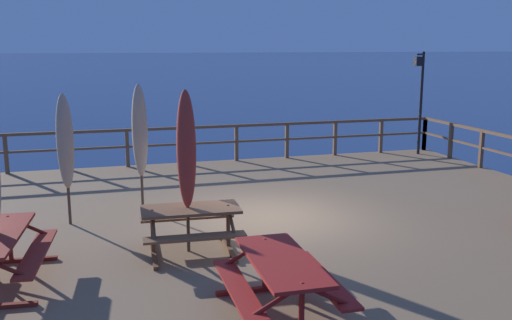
{
  "coord_description": "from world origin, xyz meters",
  "views": [
    {
      "loc": [
        -3.32,
        -10.65,
        4.24
      ],
      "look_at": [
        0.0,
        0.89,
        1.83
      ],
      "focal_mm": 40.44,
      "sensor_mm": 36.0,
      "label": 1
    }
  ],
  "objects_px": {
    "patio_umbrella_tall_front": "(65,142)",
    "picnic_table_mid_left": "(191,220)",
    "lamp_post_hooked": "(420,88)",
    "patio_umbrella_tall_mid_left": "(186,150)",
    "picnic_table_back_left": "(281,274)",
    "patio_umbrella_tall_back_left": "(140,131)"
  },
  "relations": [
    {
      "from": "picnic_table_back_left",
      "to": "patio_umbrella_tall_mid_left",
      "type": "relative_size",
      "value": 0.71
    },
    {
      "from": "patio_umbrella_tall_front",
      "to": "lamp_post_hooked",
      "type": "xyz_separation_m",
      "value": [
        10.29,
        4.46,
        0.5
      ]
    },
    {
      "from": "patio_umbrella_tall_front",
      "to": "lamp_post_hooked",
      "type": "distance_m",
      "value": 11.22
    },
    {
      "from": "patio_umbrella_tall_front",
      "to": "patio_umbrella_tall_mid_left",
      "type": "bearing_deg",
      "value": -47.37
    },
    {
      "from": "picnic_table_mid_left",
      "to": "picnic_table_back_left",
      "type": "bearing_deg",
      "value": -74.75
    },
    {
      "from": "patio_umbrella_tall_mid_left",
      "to": "patio_umbrella_tall_back_left",
      "type": "xyz_separation_m",
      "value": [
        -0.52,
        2.64,
        -0.04
      ]
    },
    {
      "from": "patio_umbrella_tall_front",
      "to": "picnic_table_mid_left",
      "type": "bearing_deg",
      "value": -47.43
    },
    {
      "from": "picnic_table_mid_left",
      "to": "patio_umbrella_tall_front",
      "type": "xyz_separation_m",
      "value": [
        -1.99,
        2.17,
        1.06
      ]
    },
    {
      "from": "patio_umbrella_tall_front",
      "to": "lamp_post_hooked",
      "type": "bearing_deg",
      "value": 23.45
    },
    {
      "from": "picnic_table_mid_left",
      "to": "patio_umbrella_tall_mid_left",
      "type": "bearing_deg",
      "value": 129.52
    },
    {
      "from": "patio_umbrella_tall_front",
      "to": "patio_umbrella_tall_mid_left",
      "type": "height_order",
      "value": "patio_umbrella_tall_mid_left"
    },
    {
      "from": "picnic_table_mid_left",
      "to": "patio_umbrella_tall_back_left",
      "type": "relative_size",
      "value": 0.64
    },
    {
      "from": "patio_umbrella_tall_front",
      "to": "patio_umbrella_tall_back_left",
      "type": "bearing_deg",
      "value": 19.86
    },
    {
      "from": "picnic_table_back_left",
      "to": "lamp_post_hooked",
      "type": "xyz_separation_m",
      "value": [
        7.58,
        9.23,
        1.55
      ]
    },
    {
      "from": "patio_umbrella_tall_front",
      "to": "patio_umbrella_tall_back_left",
      "type": "xyz_separation_m",
      "value": [
        1.43,
        0.52,
        0.07
      ]
    },
    {
      "from": "patio_umbrella_tall_mid_left",
      "to": "lamp_post_hooked",
      "type": "height_order",
      "value": "lamp_post_hooked"
    },
    {
      "from": "patio_umbrella_tall_back_left",
      "to": "lamp_post_hooked",
      "type": "distance_m",
      "value": 9.7
    },
    {
      "from": "picnic_table_mid_left",
      "to": "patio_umbrella_tall_mid_left",
      "type": "distance_m",
      "value": 1.18
    },
    {
      "from": "patio_umbrella_tall_front",
      "to": "lamp_post_hooked",
      "type": "height_order",
      "value": "lamp_post_hooked"
    },
    {
      "from": "picnic_table_mid_left",
      "to": "patio_umbrella_tall_mid_left",
      "type": "xyz_separation_m",
      "value": [
        -0.04,
        0.05,
        1.18
      ]
    },
    {
      "from": "picnic_table_back_left",
      "to": "picnic_table_mid_left",
      "type": "height_order",
      "value": "same"
    },
    {
      "from": "picnic_table_mid_left",
      "to": "patio_umbrella_tall_mid_left",
      "type": "relative_size",
      "value": 0.62
    }
  ]
}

